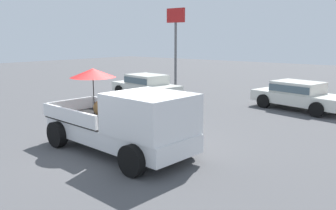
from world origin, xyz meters
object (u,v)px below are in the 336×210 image
parked_sedan_near (299,94)px  motel_sign (176,33)px  pickup_truck_main (126,121)px  parked_sedan_far (146,85)px

parked_sedan_near → motel_sign: motel_sign is taller
pickup_truck_main → motel_sign: 13.72m
pickup_truck_main → parked_sedan_far: pickup_truck_main is taller
pickup_truck_main → parked_sedan_far: bearing=133.0°
parked_sedan_near → parked_sedan_far: bearing=-153.6°
pickup_truck_main → motel_sign: size_ratio=0.99×
pickup_truck_main → parked_sedan_far: (-6.27, 7.60, -0.25)m
parked_sedan_near → parked_sedan_far: size_ratio=1.01×
parked_sedan_far → motel_sign: (-0.88, 3.80, 2.92)m
parked_sedan_far → motel_sign: bearing=-67.9°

